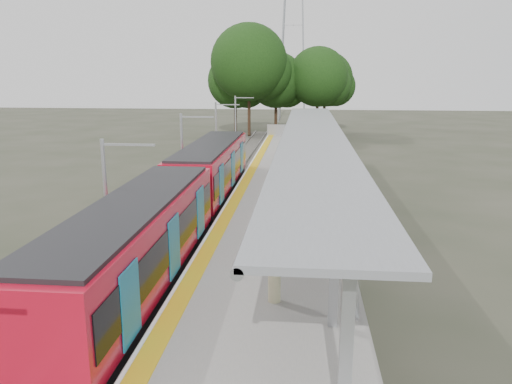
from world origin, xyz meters
The scene contains 15 objects.
trackbed centered at (-4.50, 20.00, 0.12)m, with size 3.00×70.00×0.24m, color #59544C.
platform centered at (0.00, 20.00, 0.50)m, with size 6.00×50.00×1.00m, color gray.
tactile_strip centered at (-2.55, 20.00, 1.01)m, with size 0.60×50.00×0.02m, color gold.
end_fence centered at (0.00, 44.95, 1.60)m, with size 6.00×0.10×1.20m, color #9EA0A5.
train centered at (-4.50, 11.87, 2.05)m, with size 2.74×27.60×3.62m.
canopy centered at (1.61, 16.19, 4.20)m, with size 3.27×38.00×3.66m.
pylon centered at (-1.00, 73.00, 19.00)m, with size 8.00×4.00×38.00m, color #9EA0A5, non-canonical shape.
tree_cluster centered at (-2.40, 52.68, 7.71)m, with size 18.36×13.83×13.60m.
catenary_masts centered at (-6.22, 19.00, 2.91)m, with size 2.08×48.16×5.40m.
bench_near centered at (2.60, 9.04, 1.60)m, with size 0.97×1.73×1.13m.
bench_mid centered at (1.65, 15.07, 1.59)m, with size 1.08×1.72×1.13m.
bench_far centered at (2.06, 23.14, 1.53)m, with size 0.93×1.55×1.01m.
info_pillar_near centered at (0.32, 3.33, 1.74)m, with size 0.38×0.38×1.70m.
info_pillar_far centered at (1.70, 19.33, 1.75)m, with size 0.39×0.39×1.73m.
litter_bin centered at (1.94, 13.67, 1.47)m, with size 0.46×0.46×0.93m, color #9EA0A5.
Camera 1 is at (1.11, -10.65, 7.76)m, focal length 35.00 mm.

